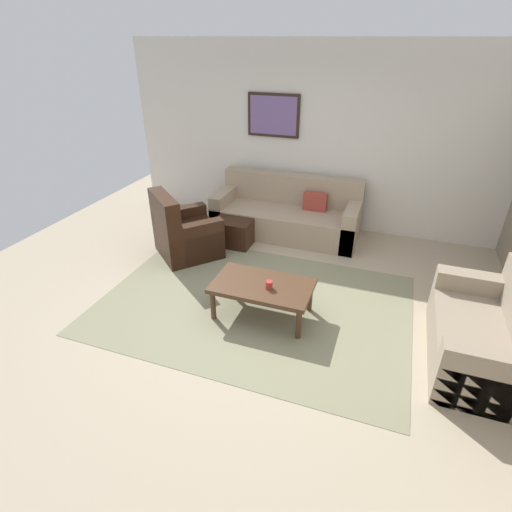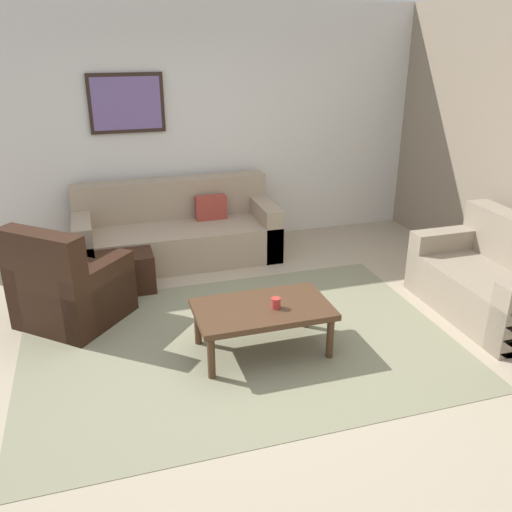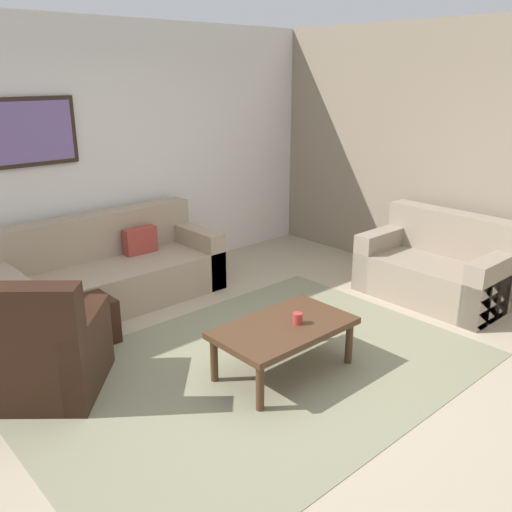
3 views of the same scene
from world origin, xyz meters
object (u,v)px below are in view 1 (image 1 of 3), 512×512
couch_loveseat (492,339)px  coffee_table (262,288)px  armchair_leather (183,236)px  cup (269,285)px  ottoman (235,230)px  couch_main (288,214)px  framed_artwork (273,115)px

couch_loveseat → coffee_table: size_ratio=1.32×
coffee_table → armchair_leather: bearing=147.9°
armchair_leather → cup: (1.63, -1.01, 0.15)m
ottoman → cup: cup is taller
cup → couch_loveseat: bearing=1.7°
couch_loveseat → ottoman: size_ratio=2.59×
couch_loveseat → cup: couch_loveseat is taller
ottoman → couch_loveseat: bearing=-25.5°
couch_main → coffee_table: bearing=-81.4°
framed_artwork → couch_main: bearing=-45.7°
ottoman → armchair_leather: bearing=-131.5°
couch_loveseat → cup: (-2.21, -0.07, 0.16)m
couch_loveseat → cup: bearing=-178.3°
ottoman → coffee_table: 1.87m
couch_main → coffee_table: couch_main is taller
couch_main → couch_loveseat: 3.46m
couch_loveseat → coffee_table: 2.30m
coffee_table → framed_artwork: (-0.75, 2.66, 1.37)m
coffee_table → framed_artwork: bearing=105.7°
couch_loveseat → ottoman: bearing=154.5°
armchair_leather → couch_main: bearing=47.1°
couch_main → cup: (0.43, -2.30, 0.16)m
framed_artwork → coffee_table: bearing=-74.3°
armchair_leather → coffee_table: armchair_leather is taller
armchair_leather → cup: size_ratio=12.80×
couch_main → framed_artwork: 1.54m
couch_loveseat → ottoman: (-3.29, 1.57, -0.10)m
coffee_table → ottoman: bearing=121.9°
armchair_leather → framed_artwork: framed_artwork is taller
couch_main → cup: couch_main is taller
couch_loveseat → framed_artwork: bearing=139.0°
ottoman → cup: (1.08, -1.63, 0.25)m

